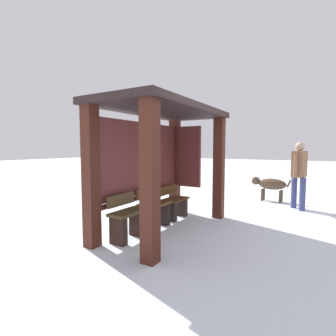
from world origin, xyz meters
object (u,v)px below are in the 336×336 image
person_walking (299,170)px  dog (270,184)px  bus_shelter (162,144)px  bench_left_inside (127,220)px  bench_right_inside (174,205)px  bench_center_inside (154,211)px

person_walking → dog: (0.68, 0.80, -0.50)m
bus_shelter → bench_left_inside: (-0.87, 0.14, -1.30)m
bench_right_inside → dog: bearing=-26.4°
person_walking → bus_shelter: bearing=144.7°
bench_center_inside → dog: size_ratio=0.70×
bench_center_inside → bench_right_inside: (0.80, 0.00, -0.03)m
bus_shelter → bench_right_inside: 1.53m
dog → bench_right_inside: bearing=153.6°
bench_center_inside → dog: bearing=-21.4°
bus_shelter → dog: (3.73, -1.36, -1.14)m
bench_right_inside → dog: size_ratio=0.65×
dog → bench_center_inside: bearing=158.6°
bus_shelter → person_walking: (3.05, -2.16, -0.65)m
bench_left_inside → bench_right_inside: bearing=0.1°
bus_shelter → dog: size_ratio=2.69×
bench_right_inside → person_walking: (2.33, -2.30, 0.70)m
person_walking → bench_left_inside: bearing=149.7°
dog → bus_shelter: bearing=160.0°
person_walking → bench_right_inside: bearing=135.4°
bench_left_inside → bench_center_inside: size_ratio=1.01×
bus_shelter → person_walking: bearing=-35.3°
bench_left_inside → bus_shelter: bearing=-8.8°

